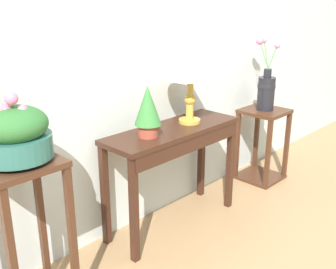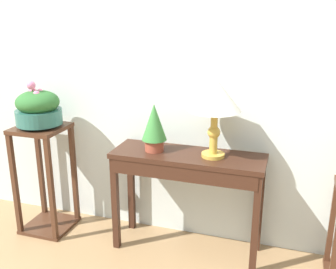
# 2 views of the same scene
# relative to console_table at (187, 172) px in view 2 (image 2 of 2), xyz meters

# --- Properties ---
(back_wall_with_art) EXTENTS (9.00, 0.10, 2.80)m
(back_wall_with_art) POSITION_rel_console_table_xyz_m (-0.01, 0.29, 0.78)
(back_wall_with_art) COLOR silver
(back_wall_with_art) RESTS_ON ground
(console_table) EXTENTS (1.06, 0.36, 0.75)m
(console_table) POSITION_rel_console_table_xyz_m (0.00, 0.00, 0.00)
(console_table) COLOR #381E14
(console_table) RESTS_ON ground
(table_lamp) EXTENTS (0.35, 0.35, 0.54)m
(table_lamp) POSITION_rel_console_table_xyz_m (0.17, 0.02, 0.53)
(table_lamp) COLOR gold
(table_lamp) RESTS_ON console_table
(potted_plant_on_console) EXTENTS (0.17, 0.17, 0.34)m
(potted_plant_on_console) POSITION_rel_console_table_xyz_m (-0.24, 0.01, 0.31)
(potted_plant_on_console) COLOR #9E4733
(potted_plant_on_console) RESTS_ON console_table
(pedestal_stand_left) EXTENTS (0.37, 0.37, 0.86)m
(pedestal_stand_left) POSITION_rel_console_table_xyz_m (-1.14, -0.03, -0.20)
(pedestal_stand_left) COLOR #472819
(pedestal_stand_left) RESTS_ON ground
(planter_bowl_wide_left) EXTENTS (0.34, 0.34, 0.35)m
(planter_bowl_wide_left) POSITION_rel_console_table_xyz_m (-1.14, -0.04, 0.38)
(planter_bowl_wide_left) COLOR #2D665B
(planter_bowl_wide_left) RESTS_ON pedestal_stand_left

